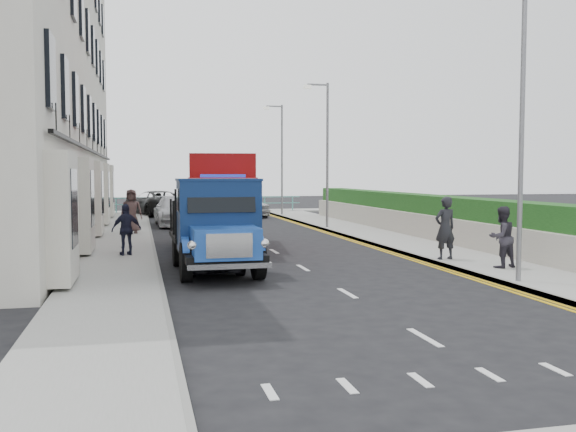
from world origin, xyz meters
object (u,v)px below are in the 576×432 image
object	(u,v)px
bedford_lorry	(218,232)
red_lorry	(223,199)
parked_car_front	(210,246)
pedestrian_east_near	(445,228)
lamp_mid	(325,146)
lamp_far	(280,153)
lamp_near	(517,118)

from	to	relation	value
bedford_lorry	red_lorry	distance (m)	6.21
parked_car_front	pedestrian_east_near	bearing A→B (deg)	-2.16
lamp_mid	red_lorry	world-z (taller)	lamp_mid
lamp_mid	bedford_lorry	size ratio (longest dim) A/B	1.30
lamp_far	parked_car_front	size ratio (longest dim) A/B	1.80
lamp_near	lamp_far	distance (m)	26.00
lamp_mid	lamp_far	distance (m)	10.00
lamp_mid	parked_car_front	bearing A→B (deg)	-120.13
lamp_near	parked_car_front	bearing A→B (deg)	147.46
lamp_far	pedestrian_east_near	bearing A→B (deg)	-89.42
lamp_far	parked_car_front	distance (m)	22.95
lamp_mid	lamp_far	bearing A→B (deg)	90.00
lamp_far	parked_car_front	xyz separation A→B (m)	(-6.78, -21.68, -3.33)
lamp_mid	red_lorry	size ratio (longest dim) A/B	1.05
lamp_mid	red_lorry	bearing A→B (deg)	-130.89
lamp_far	red_lorry	xyz separation A→B (m)	(-5.77, -16.66, -2.20)
parked_car_front	pedestrian_east_near	distance (m)	7.02
lamp_near	lamp_far	bearing A→B (deg)	90.00
lamp_mid	pedestrian_east_near	world-z (taller)	lamp_mid
bedford_lorry	red_lorry	size ratio (longest dim) A/B	0.81
lamp_mid	parked_car_front	xyz separation A→B (m)	(-6.78, -11.68, -3.33)
lamp_near	lamp_far	xyz separation A→B (m)	(0.00, 26.00, 0.00)
lamp_near	bedford_lorry	world-z (taller)	lamp_near
lamp_mid	bedford_lorry	distance (m)	14.70
lamp_far	red_lorry	world-z (taller)	lamp_far
bedford_lorry	red_lorry	bearing A→B (deg)	80.79
red_lorry	parked_car_front	distance (m)	5.24
parked_car_front	lamp_mid	bearing A→B (deg)	60.43
lamp_mid	red_lorry	xyz separation A→B (m)	(-5.77, -6.66, -2.20)
pedestrian_east_near	bedford_lorry	bearing A→B (deg)	-1.93
lamp_mid	lamp_far	world-z (taller)	same
parked_car_front	pedestrian_east_near	world-z (taller)	pedestrian_east_near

